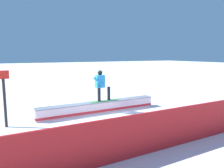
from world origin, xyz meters
name	(u,v)px	position (x,y,z in m)	size (l,w,h in m)	color
ground_plane	(99,112)	(0.00, 0.00, 0.00)	(120.00, 120.00, 0.00)	white
grind_box	(99,108)	(0.00, 0.00, 0.23)	(5.61, 0.51, 0.51)	white
snowboarder	(101,85)	(-0.10, 0.01, 1.27)	(1.49, 0.46, 1.42)	#3B884C
safety_fence	(164,130)	(0.00, 4.25, 0.56)	(12.69, 0.06, 1.13)	red
trail_marker	(4,97)	(3.79, 0.17, 1.10)	(0.40, 0.10, 2.06)	#262628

